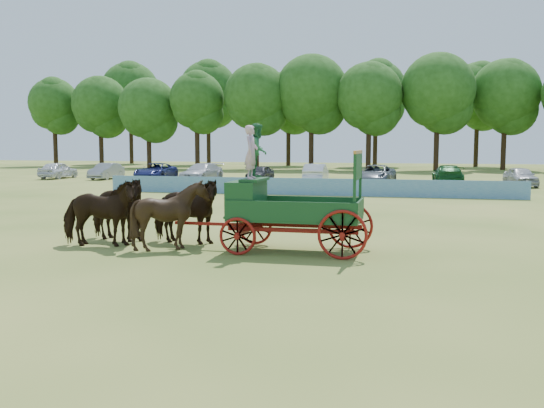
% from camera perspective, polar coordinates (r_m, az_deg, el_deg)
% --- Properties ---
extents(ground, '(160.00, 160.00, 0.00)m').
position_cam_1_polar(ground, '(19.77, -3.76, -3.57)').
color(ground, '#AAA04D').
rests_on(ground, ground).
extents(horse_lead_left, '(2.64, 1.53, 2.10)m').
position_cam_1_polar(horse_lead_left, '(19.46, -15.99, -0.81)').
color(horse_lead_left, black).
rests_on(horse_lead_left, ground).
extents(horse_lead_right, '(2.69, 1.69, 2.10)m').
position_cam_1_polar(horse_lead_right, '(20.42, -14.46, -0.47)').
color(horse_lead_right, black).
rests_on(horse_lead_right, ground).
extents(horse_wheel_left, '(2.23, 2.06, 2.11)m').
position_cam_1_polar(horse_wheel_left, '(18.39, -9.48, -1.03)').
color(horse_wheel_left, black).
rests_on(horse_wheel_left, ground).
extents(horse_wheel_right, '(2.58, 1.35, 2.10)m').
position_cam_1_polar(horse_wheel_right, '(19.40, -8.20, -0.67)').
color(horse_wheel_right, black).
rests_on(horse_wheel_right, ground).
extents(farm_dray, '(6.00, 2.00, 3.79)m').
position_cam_1_polar(farm_dray, '(17.95, -0.09, 0.89)').
color(farm_dray, maroon).
rests_on(farm_dray, ground).
extents(sponsor_banner, '(26.00, 0.08, 1.05)m').
position_cam_1_polar(sponsor_banner, '(37.34, 3.09, 1.64)').
color(sponsor_banner, '#1D639F').
rests_on(sponsor_banner, ground).
extents(parked_cars, '(52.36, 7.07, 1.65)m').
position_cam_1_polar(parked_cars, '(48.78, 6.58, 2.84)').
color(parked_cars, silver).
rests_on(parked_cars, ground).
extents(treeline, '(86.96, 23.09, 15.65)m').
position_cam_1_polar(treeline, '(79.27, 6.71, 10.19)').
color(treeline, '#382314').
rests_on(treeline, ground).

